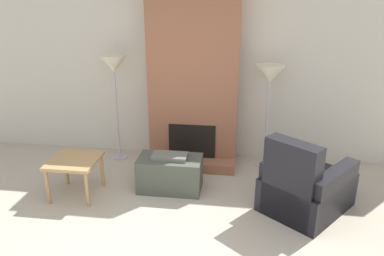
{
  "coord_description": "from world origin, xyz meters",
  "views": [
    {
      "loc": [
        0.67,
        -2.55,
        2.44
      ],
      "look_at": [
        0.0,
        2.38,
        0.59
      ],
      "focal_mm": 35.0,
      "sensor_mm": 36.0,
      "label": 1
    }
  ],
  "objects_px": {
    "ottoman": "(170,173)",
    "side_table": "(74,164)",
    "armchair": "(304,188)",
    "floor_lamp_left": "(113,68)",
    "floor_lamp_right": "(270,78)"
  },
  "relations": [
    {
      "from": "armchair",
      "to": "floor_lamp_right",
      "type": "xyz_separation_m",
      "value": [
        -0.39,
        1.12,
        1.03
      ]
    },
    {
      "from": "side_table",
      "to": "floor_lamp_left",
      "type": "bearing_deg",
      "value": 80.79
    },
    {
      "from": "side_table",
      "to": "floor_lamp_left",
      "type": "height_order",
      "value": "floor_lamp_left"
    },
    {
      "from": "floor_lamp_left",
      "to": "ottoman",
      "type": "bearing_deg",
      "value": -41.43
    },
    {
      "from": "floor_lamp_right",
      "to": "side_table",
      "type": "bearing_deg",
      "value": -154.34
    },
    {
      "from": "ottoman",
      "to": "side_table",
      "type": "relative_size",
      "value": 1.38
    },
    {
      "from": "side_table",
      "to": "armchair",
      "type": "bearing_deg",
      "value": 0.37
    },
    {
      "from": "armchair",
      "to": "ottoman",
      "type": "bearing_deg",
      "value": 28.71
    },
    {
      "from": "armchair",
      "to": "floor_lamp_right",
      "type": "height_order",
      "value": "floor_lamp_right"
    },
    {
      "from": "floor_lamp_left",
      "to": "floor_lamp_right",
      "type": "xyz_separation_m",
      "value": [
        2.18,
        0.0,
        -0.08
      ]
    },
    {
      "from": "side_table",
      "to": "floor_lamp_right",
      "type": "distance_m",
      "value": 2.77
    },
    {
      "from": "ottoman",
      "to": "armchair",
      "type": "bearing_deg",
      "value": -9.74
    },
    {
      "from": "floor_lamp_right",
      "to": "ottoman",
      "type": "bearing_deg",
      "value": -145.68
    },
    {
      "from": "armchair",
      "to": "side_table",
      "type": "xyz_separation_m",
      "value": [
        -2.75,
        -0.02,
        0.13
      ]
    },
    {
      "from": "floor_lamp_left",
      "to": "side_table",
      "type": "bearing_deg",
      "value": -99.21
    }
  ]
}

